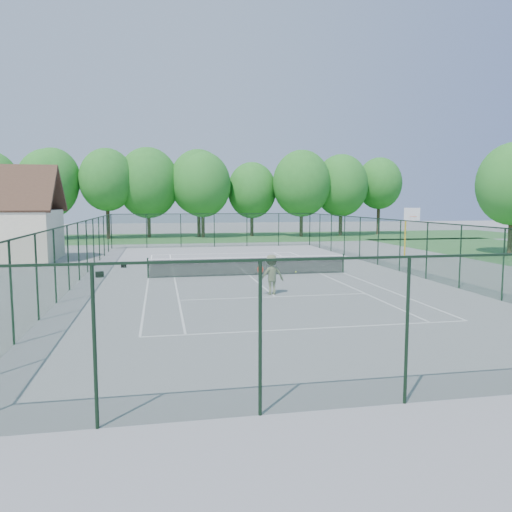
# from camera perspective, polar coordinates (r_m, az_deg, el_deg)

# --- Properties ---
(ground) EXTENTS (140.00, 140.00, 0.00)m
(ground) POSITION_cam_1_polar(r_m,az_deg,el_deg) (27.73, -0.78, -2.23)
(ground) COLOR gray
(ground) RESTS_ON ground
(grass_far) EXTENTS (80.00, 16.00, 0.01)m
(grass_far) POSITION_cam_1_polar(r_m,az_deg,el_deg) (57.35, -6.06, 2.12)
(grass_far) COLOR #3C7B38
(grass_far) RESTS_ON ground
(court_lines) EXTENTS (11.05, 23.85, 0.01)m
(court_lines) POSITION_cam_1_polar(r_m,az_deg,el_deg) (27.73, -0.78, -2.22)
(court_lines) COLOR white
(court_lines) RESTS_ON ground
(tennis_net) EXTENTS (11.08, 0.08, 1.10)m
(tennis_net) POSITION_cam_1_polar(r_m,az_deg,el_deg) (27.65, -0.78, -1.05)
(tennis_net) COLOR black
(tennis_net) RESTS_ON ground
(fence_enclosure) EXTENTS (18.05, 36.05, 3.02)m
(fence_enclosure) POSITION_cam_1_polar(r_m,az_deg,el_deg) (27.54, -0.79, 0.98)
(fence_enclosure) COLOR #183C22
(fence_enclosure) RESTS_ON ground
(tree_line_far) EXTENTS (39.40, 6.40, 9.70)m
(tree_line_far) POSITION_cam_1_polar(r_m,az_deg,el_deg) (57.24, -6.13, 8.11)
(tree_line_far) COLOR #40311F
(tree_line_far) RESTS_ON ground
(basketball_goal) EXTENTS (1.20, 1.43, 3.65)m
(basketball_goal) POSITION_cam_1_polar(r_m,az_deg,el_deg) (37.07, 17.07, 3.62)
(basketball_goal) COLOR yellow
(basketball_goal) RESTS_ON ground
(sports_bag_a) EXTENTS (0.45, 0.38, 0.31)m
(sports_bag_a) POSITION_cam_1_polar(r_m,az_deg,el_deg) (28.30, -17.44, -2.03)
(sports_bag_a) COLOR black
(sports_bag_a) RESTS_ON ground
(sports_bag_b) EXTENTS (0.33, 0.21, 0.25)m
(sports_bag_b) POSITION_cam_1_polar(r_m,az_deg,el_deg) (32.06, -14.89, -1.07)
(sports_bag_b) COLOR black
(sports_bag_b) RESTS_ON ground
(tennis_player) EXTENTS (2.11, 0.84, 1.76)m
(tennis_player) POSITION_cam_1_polar(r_m,az_deg,el_deg) (22.00, 1.79, -2.14)
(tennis_player) COLOR #61684B
(tennis_player) RESTS_ON ground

